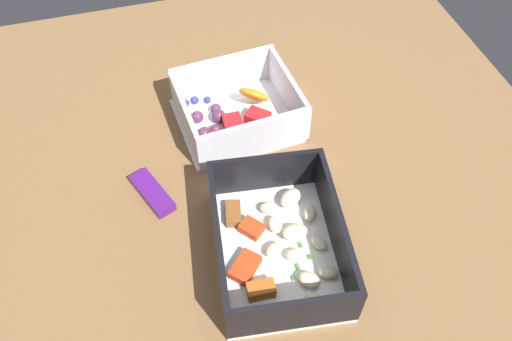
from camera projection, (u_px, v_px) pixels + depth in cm
name	position (u px, v px, depth cm)	size (l,w,h in cm)	color
table_surface	(254.00, 178.00, 65.41)	(80.00, 80.00, 2.00)	brown
pasta_container	(278.00, 243.00, 56.11)	(19.76, 15.54, 6.30)	white
fruit_bowl	(237.00, 112.00, 68.36)	(14.58, 15.90, 6.02)	white
candy_bar	(153.00, 195.00, 61.83)	(7.00, 2.40, 1.20)	#51197A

